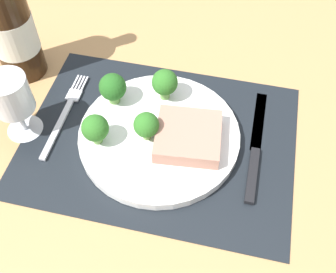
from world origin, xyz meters
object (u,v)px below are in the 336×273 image
Objects in this scene: wine_bottle at (10,26)px; plate at (159,136)px; knife at (255,152)px; wine_glass at (12,98)px; steak at (188,136)px; fork at (65,113)px.

plate is at bearing -20.05° from wine_bottle.
wine_glass reaches higher than knife.
plate is 5.38cm from steak.
steak is 11.26cm from knife.
steak is at bearing -18.27° from wine_bottle.
plate is at bearing 7.44° from wine_glass.
plate is at bearing -6.89° from fork.
wine_glass reaches higher than steak.
wine_bottle reaches higher than wine_glass.
steak is (4.91, -0.62, 2.09)cm from plate.
fork is at bearing 38.61° from wine_glass.
wine_bottle is at bearing 159.95° from plate.
fork is 33.05cm from knife.
wine_glass is (-22.72, -2.97, 6.82)cm from plate.
knife is at bearing -3.72° from fork.
steak is at bearing 4.85° from wine_glass.
wine_bottle is (-11.43, 9.04, 9.78)cm from fork.
knife reaches higher than fork.
wine_glass reaches higher than fork.
wine_glass is at bearing -172.56° from plate.
knife is (33.04, -0.89, 0.05)cm from fork.
plate is 31.87cm from wine_bottle.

